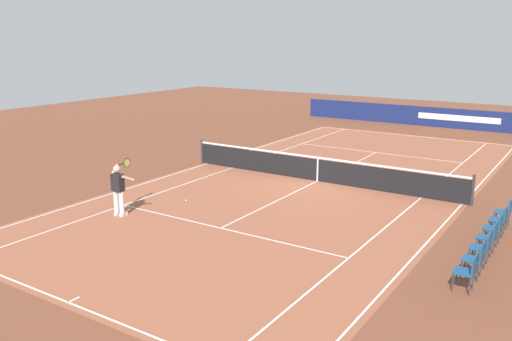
{
  "coord_description": "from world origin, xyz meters",
  "views": [
    {
      "loc": [
        18.51,
        9.13,
        5.57
      ],
      "look_at": [
        2.89,
        -1.02,
        0.9
      ],
      "focal_mm": 37.7,
      "sensor_mm": 36.0,
      "label": 1
    }
  ],
  "objects_px": {
    "tennis_net": "(318,169)",
    "spectator_chair_0": "(505,211)",
    "spectator_chair_1": "(501,218)",
    "tennis_player_near": "(119,187)",
    "tennis_ball": "(186,201)",
    "spectator_chair_3": "(490,236)",
    "spectator_chair_5": "(476,258)",
    "spectator_chair_2": "(495,227)",
    "spectator_chair_6": "(468,270)",
    "spectator_chair_4": "(483,246)"
  },
  "relations": [
    {
      "from": "spectator_chair_4",
      "to": "tennis_net",
      "type": "bearing_deg",
      "value": -125.39
    },
    {
      "from": "spectator_chair_1",
      "to": "tennis_player_near",
      "type": "bearing_deg",
      "value": -66.05
    },
    {
      "from": "tennis_net",
      "to": "spectator_chair_6",
      "type": "bearing_deg",
      "value": 46.61
    },
    {
      "from": "spectator_chair_2",
      "to": "spectator_chair_4",
      "type": "bearing_deg",
      "value": 0.0
    },
    {
      "from": "tennis_player_near",
      "to": "spectator_chair_4",
      "type": "height_order",
      "value": "tennis_player_near"
    },
    {
      "from": "spectator_chair_1",
      "to": "spectator_chair_3",
      "type": "distance_m",
      "value": 1.66
    },
    {
      "from": "spectator_chair_2",
      "to": "tennis_net",
      "type": "bearing_deg",
      "value": -115.44
    },
    {
      "from": "spectator_chair_4",
      "to": "spectator_chair_1",
      "type": "bearing_deg",
      "value": 180.0
    },
    {
      "from": "spectator_chair_0",
      "to": "spectator_chair_2",
      "type": "height_order",
      "value": "same"
    },
    {
      "from": "tennis_player_near",
      "to": "spectator_chair_4",
      "type": "relative_size",
      "value": 1.93
    },
    {
      "from": "tennis_player_near",
      "to": "spectator_chair_3",
      "type": "height_order",
      "value": "tennis_player_near"
    },
    {
      "from": "spectator_chair_0",
      "to": "spectator_chair_3",
      "type": "height_order",
      "value": "same"
    },
    {
      "from": "tennis_ball",
      "to": "spectator_chair_5",
      "type": "xyz_separation_m",
      "value": [
        0.95,
        9.68,
        0.49
      ]
    },
    {
      "from": "tennis_ball",
      "to": "spectator_chair_5",
      "type": "bearing_deg",
      "value": 84.41
    },
    {
      "from": "spectator_chair_2",
      "to": "spectator_chair_3",
      "type": "xyz_separation_m",
      "value": [
        0.83,
        0.0,
        0.0
      ]
    },
    {
      "from": "tennis_player_near",
      "to": "spectator_chair_3",
      "type": "bearing_deg",
      "value": 105.95
    },
    {
      "from": "spectator_chair_5",
      "to": "spectator_chair_2",
      "type": "bearing_deg",
      "value": 180.0
    },
    {
      "from": "spectator_chair_1",
      "to": "spectator_chair_6",
      "type": "xyz_separation_m",
      "value": [
        4.16,
        0.0,
        0.0
      ]
    },
    {
      "from": "tennis_ball",
      "to": "spectator_chair_6",
      "type": "distance_m",
      "value": 9.85
    },
    {
      "from": "spectator_chair_2",
      "to": "spectator_chair_4",
      "type": "height_order",
      "value": "same"
    },
    {
      "from": "spectator_chair_0",
      "to": "spectator_chair_2",
      "type": "relative_size",
      "value": 1.0
    },
    {
      "from": "spectator_chair_1",
      "to": "spectator_chair_5",
      "type": "relative_size",
      "value": 1.0
    },
    {
      "from": "tennis_net",
      "to": "spectator_chair_1",
      "type": "relative_size",
      "value": 13.3
    },
    {
      "from": "spectator_chair_3",
      "to": "spectator_chair_5",
      "type": "distance_m",
      "value": 1.66
    },
    {
      "from": "spectator_chair_0",
      "to": "tennis_net",
      "type": "bearing_deg",
      "value": -103.54
    },
    {
      "from": "tennis_player_near",
      "to": "spectator_chair_0",
      "type": "height_order",
      "value": "tennis_player_near"
    },
    {
      "from": "tennis_net",
      "to": "spectator_chair_6",
      "type": "xyz_separation_m",
      "value": [
        6.69,
        7.08,
        0.03
      ]
    },
    {
      "from": "tennis_net",
      "to": "spectator_chair_2",
      "type": "xyz_separation_m",
      "value": [
        3.37,
        7.08,
        0.03
      ]
    },
    {
      "from": "tennis_ball",
      "to": "spectator_chair_3",
      "type": "distance_m",
      "value": 9.72
    },
    {
      "from": "tennis_net",
      "to": "tennis_player_near",
      "type": "xyz_separation_m",
      "value": [
        7.19,
        -3.41,
        0.44
      ]
    },
    {
      "from": "spectator_chair_0",
      "to": "spectator_chair_2",
      "type": "xyz_separation_m",
      "value": [
        1.66,
        0.0,
        0.0
      ]
    },
    {
      "from": "tennis_ball",
      "to": "spectator_chair_1",
      "type": "relative_size",
      "value": 0.08
    },
    {
      "from": "spectator_chair_0",
      "to": "tennis_player_near",
      "type": "bearing_deg",
      "value": -62.37
    },
    {
      "from": "spectator_chair_3",
      "to": "spectator_chair_6",
      "type": "xyz_separation_m",
      "value": [
        2.49,
        0.0,
        0.0
      ]
    },
    {
      "from": "tennis_ball",
      "to": "spectator_chair_3",
      "type": "xyz_separation_m",
      "value": [
        -0.71,
        9.68,
        0.49
      ]
    },
    {
      "from": "spectator_chair_0",
      "to": "spectator_chair_1",
      "type": "height_order",
      "value": "same"
    },
    {
      "from": "spectator_chair_0",
      "to": "spectator_chair_3",
      "type": "relative_size",
      "value": 1.0
    },
    {
      "from": "spectator_chair_2",
      "to": "spectator_chair_3",
      "type": "distance_m",
      "value": 0.83
    },
    {
      "from": "tennis_net",
      "to": "spectator_chair_4",
      "type": "bearing_deg",
      "value": 54.61
    },
    {
      "from": "spectator_chair_1",
      "to": "spectator_chair_2",
      "type": "height_order",
      "value": "same"
    },
    {
      "from": "tennis_player_near",
      "to": "spectator_chair_0",
      "type": "distance_m",
      "value": 11.84
    },
    {
      "from": "spectator_chair_0",
      "to": "spectator_chair_6",
      "type": "xyz_separation_m",
      "value": [
        4.99,
        0.0,
        0.0
      ]
    },
    {
      "from": "tennis_player_near",
      "to": "tennis_ball",
      "type": "xyz_separation_m",
      "value": [
        -2.28,
        0.81,
        -0.9
      ]
    },
    {
      "from": "spectator_chair_2",
      "to": "spectator_chair_3",
      "type": "relative_size",
      "value": 1.0
    },
    {
      "from": "spectator_chair_0",
      "to": "spectator_chair_1",
      "type": "bearing_deg",
      "value": 0.0
    },
    {
      "from": "spectator_chair_0",
      "to": "spectator_chair_1",
      "type": "xyz_separation_m",
      "value": [
        0.83,
        0.0,
        0.0
      ]
    },
    {
      "from": "tennis_net",
      "to": "spectator_chair_0",
      "type": "height_order",
      "value": "tennis_net"
    },
    {
      "from": "tennis_player_near",
      "to": "tennis_ball",
      "type": "bearing_deg",
      "value": 160.45
    },
    {
      "from": "tennis_net",
      "to": "spectator_chair_0",
      "type": "relative_size",
      "value": 13.3
    },
    {
      "from": "spectator_chair_2",
      "to": "spectator_chair_5",
      "type": "xyz_separation_m",
      "value": [
        2.49,
        0.0,
        0.0
      ]
    }
  ]
}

